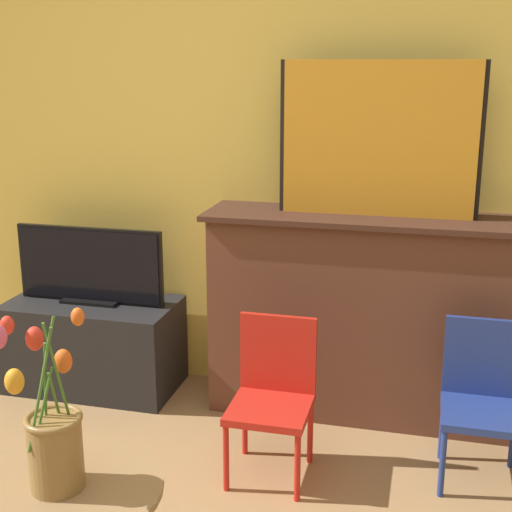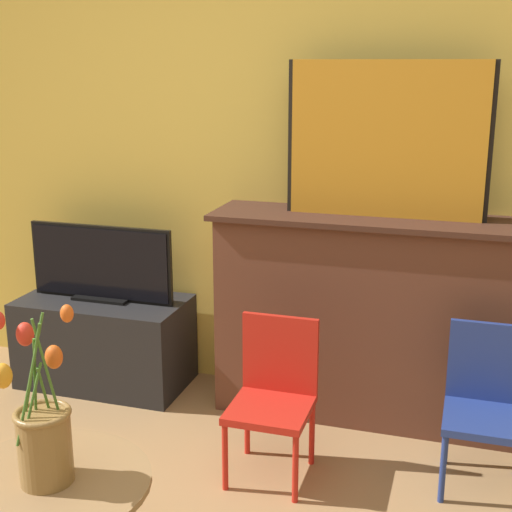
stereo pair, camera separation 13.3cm
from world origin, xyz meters
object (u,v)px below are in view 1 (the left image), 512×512
object	(u,v)px
painting	(379,139)
tv_monitor	(90,267)
chair_blue	(483,394)
vase_tulips	(52,436)
chair_red	(273,390)

from	to	relation	value
painting	tv_monitor	xyz separation A→B (m)	(-1.39, -0.06, -0.66)
chair_blue	vase_tulips	xyz separation A→B (m)	(-1.23, -1.13, 0.26)
tv_monitor	chair_red	xyz separation A→B (m)	(1.06, -0.54, -0.29)
painting	tv_monitor	world-z (taller)	painting
tv_monitor	painting	bearing A→B (deg)	2.46
painting	chair_blue	distance (m)	1.15
chair_blue	vase_tulips	distance (m)	1.69
chair_red	chair_blue	xyz separation A→B (m)	(0.82, 0.17, 0.00)
tv_monitor	vase_tulips	distance (m)	1.65
tv_monitor	vase_tulips	world-z (taller)	vase_tulips
vase_tulips	tv_monitor	bearing A→B (deg)	113.24
vase_tulips	chair_red	bearing A→B (deg)	66.76
painting	chair_red	xyz separation A→B (m)	(-0.33, -0.60, -0.95)
vase_tulips	painting	bearing A→B (deg)	64.66
chair_red	chair_blue	world-z (taller)	same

